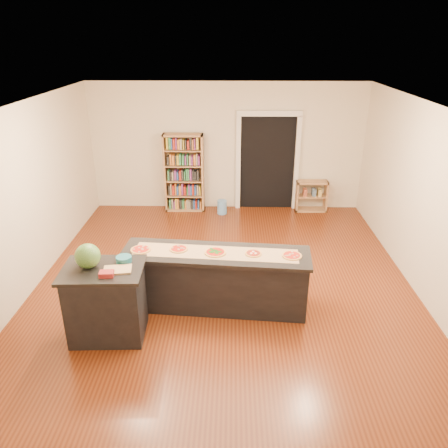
{
  "coord_description": "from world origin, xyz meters",
  "views": [
    {
      "loc": [
        0.13,
        -5.98,
        3.72
      ],
      "look_at": [
        0.0,
        0.2,
        1.0
      ],
      "focal_mm": 35.0,
      "sensor_mm": 36.0,
      "label": 1
    }
  ],
  "objects_px": {
    "low_shelf": "(311,196)",
    "bookshelf": "(184,173)",
    "kitchen_island": "(216,279)",
    "waste_bin": "(222,207)",
    "side_counter": "(106,302)",
    "watermelon": "(88,256)"
  },
  "relations": [
    {
      "from": "watermelon",
      "to": "waste_bin",
      "type": "bearing_deg",
      "value": 69.81
    },
    {
      "from": "waste_bin",
      "to": "watermelon",
      "type": "xyz_separation_m",
      "value": [
        -1.57,
        -4.27,
        1.01
      ]
    },
    {
      "from": "side_counter",
      "to": "low_shelf",
      "type": "height_order",
      "value": "side_counter"
    },
    {
      "from": "waste_bin",
      "to": "side_counter",
      "type": "bearing_deg",
      "value": -107.99
    },
    {
      "from": "kitchen_island",
      "to": "watermelon",
      "type": "xyz_separation_m",
      "value": [
        -1.57,
        -0.68,
        0.72
      ]
    },
    {
      "from": "kitchen_island",
      "to": "waste_bin",
      "type": "bearing_deg",
      "value": 94.83
    },
    {
      "from": "bookshelf",
      "to": "low_shelf",
      "type": "distance_m",
      "value": 2.9
    },
    {
      "from": "kitchen_island",
      "to": "waste_bin",
      "type": "height_order",
      "value": "kitchen_island"
    },
    {
      "from": "low_shelf",
      "to": "waste_bin",
      "type": "xyz_separation_m",
      "value": [
        -2.01,
        -0.24,
        -0.19
      ]
    },
    {
      "from": "side_counter",
      "to": "watermelon",
      "type": "bearing_deg",
      "value": 167.2
    },
    {
      "from": "kitchen_island",
      "to": "low_shelf",
      "type": "xyz_separation_m",
      "value": [
        2.01,
        3.83,
        -0.1
      ]
    },
    {
      "from": "waste_bin",
      "to": "low_shelf",
      "type": "bearing_deg",
      "value": 6.75
    },
    {
      "from": "kitchen_island",
      "to": "low_shelf",
      "type": "bearing_deg",
      "value": 67.17
    },
    {
      "from": "side_counter",
      "to": "waste_bin",
      "type": "xyz_separation_m",
      "value": [
        1.4,
        4.3,
        -0.35
      ]
    },
    {
      "from": "low_shelf",
      "to": "bookshelf",
      "type": "bearing_deg",
      "value": -179.9
    },
    {
      "from": "kitchen_island",
      "to": "waste_bin",
      "type": "xyz_separation_m",
      "value": [
        0.0,
        3.59,
        -0.29
      ]
    },
    {
      "from": "kitchen_island",
      "to": "watermelon",
      "type": "bearing_deg",
      "value": -151.69
    },
    {
      "from": "waste_bin",
      "to": "watermelon",
      "type": "distance_m",
      "value": 4.66
    },
    {
      "from": "side_counter",
      "to": "low_shelf",
      "type": "relative_size",
      "value": 1.46
    },
    {
      "from": "watermelon",
      "to": "low_shelf",
      "type": "bearing_deg",
      "value": 51.57
    },
    {
      "from": "bookshelf",
      "to": "low_shelf",
      "type": "xyz_separation_m",
      "value": [
        2.85,
        0.01,
        -0.52
      ]
    },
    {
      "from": "bookshelf",
      "to": "watermelon",
      "type": "height_order",
      "value": "bookshelf"
    }
  ]
}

